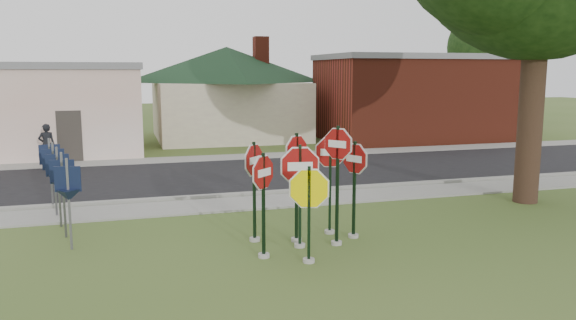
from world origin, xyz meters
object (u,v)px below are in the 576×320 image
object	(u,v)px
stop_sign_center	(300,181)
stop_sign_left	(263,193)
stop_sign_yellow	(309,203)
pedestrian	(47,145)

from	to	relation	value
stop_sign_center	stop_sign_left	distance (m)	1.03
stop_sign_center	stop_sign_yellow	distance (m)	1.04
stop_sign_center	stop_sign_yellow	world-z (taller)	stop_sign_center
stop_sign_yellow	stop_sign_center	bearing A→B (deg)	82.73
stop_sign_center	stop_sign_left	xyz separation A→B (m)	(-0.92, -0.45, -0.10)
stop_sign_center	stop_sign_left	bearing A→B (deg)	-154.26
stop_sign_yellow	stop_sign_left	xyz separation A→B (m)	(-0.80, 0.56, 0.14)
stop_sign_center	pedestrian	size ratio (longest dim) A/B	1.40
stop_sign_center	stop_sign_yellow	size ratio (longest dim) A/B	1.15
stop_sign_center	stop_sign_left	world-z (taller)	stop_sign_center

